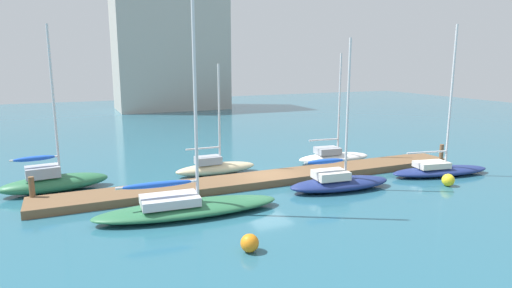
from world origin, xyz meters
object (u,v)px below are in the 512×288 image
sailboat_4 (333,156)px  sailboat_5 (439,169)px  sailboat_3 (339,181)px  mooring_buoy_orange (250,243)px  harbor_building_distant (170,47)px  mooring_buoy_yellow (448,180)px  sailboat_1 (186,204)px  sailboat_0 (53,180)px  sailboat_2 (215,167)px

sailboat_4 → sailboat_5: size_ratio=0.82×
sailboat_3 → mooring_buoy_orange: (-7.86, -5.44, -0.16)m
mooring_buoy_orange → harbor_building_distant: harbor_building_distant is taller
mooring_buoy_yellow → sailboat_1: bearing=174.5°
sailboat_1 → sailboat_3: (9.04, 0.49, -0.03)m
sailboat_0 → sailboat_5: size_ratio=0.98×
sailboat_4 → mooring_buoy_orange: (-11.38, -11.22, -0.12)m
sailboat_3 → mooring_buoy_orange: 9.56m
sailboat_1 → sailboat_4: size_ratio=1.79×
sailboat_3 → harbor_building_distant: (1.13, 45.54, 8.66)m
sailboat_3 → sailboat_4: (3.53, 5.78, -0.04)m
mooring_buoy_orange → sailboat_0: bearing=120.8°
sailboat_2 → sailboat_4: size_ratio=0.91×
sailboat_4 → harbor_building_distant: (-2.40, 39.76, 8.70)m
sailboat_0 → sailboat_3: bearing=-29.2°
mooring_buoy_orange → harbor_building_distant: size_ratio=0.04×
sailboat_5 → sailboat_0: bearing=174.2°
harbor_building_distant → sailboat_5: bearing=-81.7°
sailboat_0 → sailboat_2: sailboat_0 is taller
sailboat_0 → harbor_building_distant: 43.21m
sailboat_1 → mooring_buoy_yellow: size_ratio=18.96×
sailboat_1 → sailboat_4: bearing=29.8°
sailboat_0 → mooring_buoy_yellow: bearing=-27.5°
sailboat_4 → mooring_buoy_yellow: 8.25m
sailboat_3 → mooring_buoy_orange: sailboat_3 is taller
sailboat_3 → mooring_buoy_yellow: size_ratio=11.59×
sailboat_0 → sailboat_3: (14.88, -6.32, -0.12)m
sailboat_4 → sailboat_5: 7.14m
sailboat_2 → sailboat_5: (13.09, -6.12, -0.07)m
sailboat_2 → sailboat_0: bearing=178.6°
mooring_buoy_yellow → harbor_building_distant: harbor_building_distant is taller
sailboat_0 → harbor_building_distant: size_ratio=0.50×
sailboat_3 → harbor_building_distant: harbor_building_distant is taller
sailboat_3 → mooring_buoy_yellow: sailboat_3 is taller
sailboat_1 → sailboat_2: sailboat_1 is taller
sailboat_2 → sailboat_4: 8.86m
sailboat_3 → sailboat_5: bearing=5.4°
sailboat_3 → sailboat_5: (7.76, 0.03, -0.07)m
sailboat_3 → sailboat_5: sailboat_5 is taller
sailboat_0 → sailboat_5: bearing=-21.7°
sailboat_0 → sailboat_4: bearing=-7.8°
sailboat_5 → mooring_buoy_yellow: sailboat_5 is taller
sailboat_4 → sailboat_3: bearing=-116.2°
sailboat_2 → mooring_buoy_orange: bearing=-102.7°
sailboat_4 → sailboat_2: bearing=-177.2°
sailboat_1 → sailboat_5: sailboat_1 is taller
mooring_buoy_yellow → sailboat_3: bearing=162.8°
sailboat_5 → harbor_building_distant: 46.82m
sailboat_0 → sailboat_3: size_ratio=1.08×
sailboat_0 → sailboat_5: (22.64, -6.29, -0.19)m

